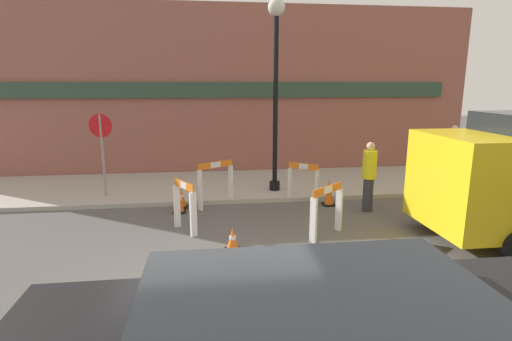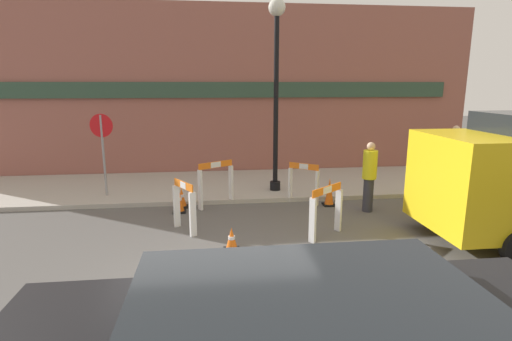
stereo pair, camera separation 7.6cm
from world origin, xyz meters
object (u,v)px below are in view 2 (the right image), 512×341
(streetlamp_post, at_px, (276,71))
(person_pedestrian, at_px, (454,151))
(stop_sign, at_px, (102,141))
(person_worker, at_px, (369,175))

(streetlamp_post, bearing_deg, person_pedestrian, 4.90)
(stop_sign, relative_size, person_pedestrian, 1.28)
(stop_sign, distance_m, person_pedestrian, 10.06)
(stop_sign, distance_m, person_worker, 6.74)
(person_worker, relative_size, person_pedestrian, 1.00)
(person_worker, distance_m, person_pedestrian, 4.22)
(streetlamp_post, xyz_separation_m, person_pedestrian, (5.52, 0.47, -2.31))
(streetlamp_post, height_order, stop_sign, streetlamp_post)
(stop_sign, height_order, person_worker, stop_sign)
(streetlamp_post, xyz_separation_m, person_worker, (1.95, -1.78, -2.43))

